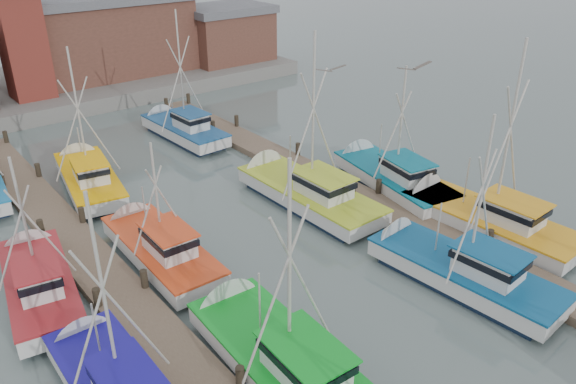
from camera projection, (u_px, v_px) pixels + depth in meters
ground at (333, 297)px, 23.30m from camera, size 260.00×260.00×0.00m
dock_left at (133, 311)px, 22.12m from camera, size 2.30×46.00×1.50m
dock_right at (378, 207)px, 29.95m from camera, size 2.30×46.00×1.50m
quay at (45, 89)px, 48.91m from camera, size 44.00×16.00×1.20m
shed_center at (104, 33)px, 50.45m from camera, size 14.84×9.54×6.90m
shed_right at (226, 33)px, 54.88m from camera, size 8.48×6.36×5.20m
lookout_tower at (22, 41)px, 42.79m from camera, size 3.60×3.60×8.50m
boat_4 at (277, 356)px, 19.24m from camera, size 3.68×9.44×9.10m
boat_5 at (453, 268)px, 24.00m from camera, size 3.42×9.00×8.46m
boat_7 at (479, 217)px, 28.01m from camera, size 4.20×9.42×10.45m
boat_8 at (157, 247)px, 25.54m from camera, size 2.73×8.29×6.59m
boat_9 at (302, 191)px, 30.69m from camera, size 4.12×9.75×10.25m
boat_10 at (38, 280)px, 23.19m from camera, size 3.70×8.29×7.04m
boat_11 at (388, 176)px, 32.47m from camera, size 4.33×9.28×8.00m
boat_12 at (88, 177)px, 32.32m from camera, size 3.96×8.73×8.91m
boat_13 at (181, 128)px, 39.58m from camera, size 3.74×8.41×9.51m
gull_near at (414, 68)px, 18.26m from camera, size 1.55×0.62×0.24m
gull_far at (331, 70)px, 24.08m from camera, size 1.55×0.66×0.24m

